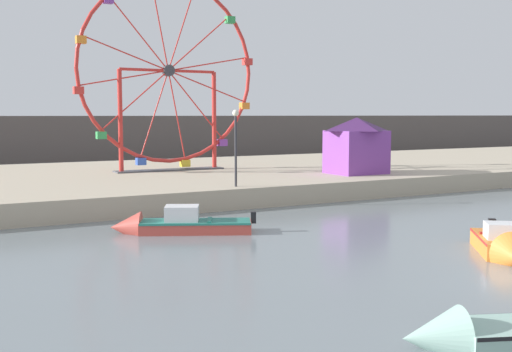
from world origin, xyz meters
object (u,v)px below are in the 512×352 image
(motorboat_orange_hull, at_px, (506,246))
(promenade_lamp_near, at_px, (236,136))
(motorboat_faded_red, at_px, (172,225))
(ferris_wheel_red_frame, at_px, (168,74))
(carnival_booth_purple_stall, at_px, (356,144))

(motorboat_orange_hull, distance_m, promenade_lamp_near, 14.30)
(motorboat_orange_hull, relative_size, promenade_lamp_near, 1.02)
(promenade_lamp_near, bearing_deg, motorboat_faded_red, -136.75)
(ferris_wheel_red_frame, bearing_deg, motorboat_orange_hull, -83.65)
(motorboat_faded_red, height_order, carnival_booth_purple_stall, carnival_booth_purple_stall)
(motorboat_faded_red, height_order, motorboat_orange_hull, motorboat_orange_hull)
(motorboat_orange_hull, bearing_deg, promenade_lamp_near, -130.70)
(promenade_lamp_near, bearing_deg, carnival_booth_purple_stall, 15.77)
(motorboat_faded_red, bearing_deg, motorboat_orange_hull, 157.57)
(ferris_wheel_red_frame, xyz_separation_m, carnival_booth_purple_stall, (9.14, -7.19, -4.29))
(carnival_booth_purple_stall, height_order, promenade_lamp_near, promenade_lamp_near)
(motorboat_faded_red, bearing_deg, promenade_lamp_near, -111.10)
(motorboat_faded_red, height_order, ferris_wheel_red_frame, ferris_wheel_red_frame)
(motorboat_faded_red, xyz_separation_m, carnival_booth_purple_stall, (14.47, 7.46, 2.43))
(carnival_booth_purple_stall, xyz_separation_m, promenade_lamp_near, (-9.35, -2.64, 0.73))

